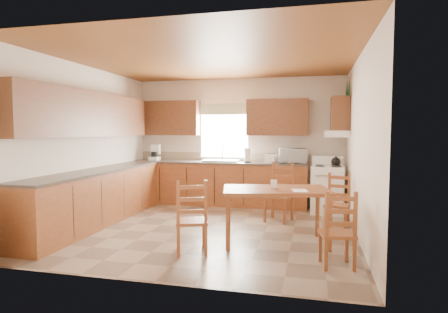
% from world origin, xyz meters
% --- Properties ---
extents(floor, '(4.50, 4.50, 0.00)m').
position_xyz_m(floor, '(0.00, 0.00, 0.00)').
color(floor, '#7F6A55').
rests_on(floor, ground).
extents(ceiling, '(4.50, 4.50, 0.00)m').
position_xyz_m(ceiling, '(0.00, 0.00, 2.70)').
color(ceiling, brown).
rests_on(ceiling, floor).
extents(wall_left, '(4.50, 4.50, 0.00)m').
position_xyz_m(wall_left, '(-2.25, 0.00, 1.35)').
color(wall_left, silver).
rests_on(wall_left, floor).
extents(wall_right, '(4.50, 4.50, 0.00)m').
position_xyz_m(wall_right, '(2.25, 0.00, 1.35)').
color(wall_right, silver).
rests_on(wall_right, floor).
extents(wall_back, '(4.50, 4.50, 0.00)m').
position_xyz_m(wall_back, '(0.00, 2.25, 1.35)').
color(wall_back, silver).
rests_on(wall_back, floor).
extents(wall_front, '(4.50, 4.50, 0.00)m').
position_xyz_m(wall_front, '(0.00, -2.25, 1.35)').
color(wall_front, silver).
rests_on(wall_front, floor).
extents(lower_cab_back, '(3.75, 0.60, 0.88)m').
position_xyz_m(lower_cab_back, '(-0.38, 1.95, 0.44)').
color(lower_cab_back, brown).
rests_on(lower_cab_back, floor).
extents(lower_cab_left, '(0.60, 3.60, 0.88)m').
position_xyz_m(lower_cab_left, '(-1.95, -0.15, 0.44)').
color(lower_cab_left, brown).
rests_on(lower_cab_left, floor).
extents(counter_back, '(3.75, 0.63, 0.04)m').
position_xyz_m(counter_back, '(-0.38, 1.95, 0.90)').
color(counter_back, '#473C34').
rests_on(counter_back, lower_cab_back).
extents(counter_left, '(0.63, 3.60, 0.04)m').
position_xyz_m(counter_left, '(-1.95, -0.15, 0.90)').
color(counter_left, '#473C34').
rests_on(counter_left, lower_cab_left).
extents(backsplash, '(3.75, 0.01, 0.18)m').
position_xyz_m(backsplash, '(-0.38, 2.24, 1.01)').
color(backsplash, gray).
rests_on(backsplash, counter_back).
extents(upper_cab_back_left, '(1.41, 0.33, 0.75)m').
position_xyz_m(upper_cab_back_left, '(-1.55, 2.08, 1.85)').
color(upper_cab_back_left, brown).
rests_on(upper_cab_back_left, wall_back).
extents(upper_cab_back_right, '(1.25, 0.33, 0.75)m').
position_xyz_m(upper_cab_back_right, '(0.86, 2.08, 1.85)').
color(upper_cab_back_right, brown).
rests_on(upper_cab_back_right, wall_back).
extents(upper_cab_left, '(0.33, 3.60, 0.75)m').
position_xyz_m(upper_cab_left, '(-2.08, -0.15, 1.85)').
color(upper_cab_left, brown).
rests_on(upper_cab_left, wall_left).
extents(upper_cab_stove, '(0.33, 0.62, 0.62)m').
position_xyz_m(upper_cab_stove, '(2.08, 1.65, 1.90)').
color(upper_cab_stove, brown).
rests_on(upper_cab_stove, wall_right).
extents(range_hood, '(0.44, 0.62, 0.12)m').
position_xyz_m(range_hood, '(2.03, 1.65, 1.52)').
color(range_hood, white).
rests_on(range_hood, wall_right).
extents(window_frame, '(1.13, 0.02, 1.18)m').
position_xyz_m(window_frame, '(-0.30, 2.22, 1.55)').
color(window_frame, white).
rests_on(window_frame, wall_back).
extents(window_pane, '(1.05, 0.01, 1.10)m').
position_xyz_m(window_pane, '(-0.30, 2.21, 1.55)').
color(window_pane, white).
rests_on(window_pane, wall_back).
extents(window_valance, '(1.19, 0.01, 0.24)m').
position_xyz_m(window_valance, '(-0.30, 2.19, 2.05)').
color(window_valance, '#567643').
rests_on(window_valance, wall_back).
extents(sink_basin, '(0.75, 0.45, 0.04)m').
position_xyz_m(sink_basin, '(-0.30, 1.95, 0.94)').
color(sink_basin, silver).
rests_on(sink_basin, counter_back).
extents(pine_decal_a, '(0.22, 0.22, 0.36)m').
position_xyz_m(pine_decal_a, '(2.21, 1.33, 2.38)').
color(pine_decal_a, '#123C1B').
rests_on(pine_decal_a, wall_right).
extents(pine_decal_b, '(0.22, 0.22, 0.36)m').
position_xyz_m(pine_decal_b, '(2.21, 1.65, 2.42)').
color(pine_decal_b, '#123C1B').
rests_on(pine_decal_b, wall_right).
extents(pine_decal_c, '(0.22, 0.22, 0.36)m').
position_xyz_m(pine_decal_c, '(2.21, 1.97, 2.38)').
color(pine_decal_c, '#123C1B').
rests_on(pine_decal_c, wall_right).
extents(stove, '(0.64, 0.66, 0.89)m').
position_xyz_m(stove, '(1.88, 1.62, 0.44)').
color(stove, white).
rests_on(stove, floor).
extents(coffeemaker, '(0.28, 0.31, 0.36)m').
position_xyz_m(coffeemaker, '(-1.85, 2.00, 1.10)').
color(coffeemaker, white).
rests_on(coffeemaker, counter_back).
extents(paper_towel, '(0.17, 0.17, 0.30)m').
position_xyz_m(paper_towel, '(0.26, 1.94, 1.07)').
color(paper_towel, white).
rests_on(paper_towel, counter_back).
extents(toaster, '(0.26, 0.21, 0.18)m').
position_xyz_m(toaster, '(0.75, 1.92, 1.01)').
color(toaster, white).
rests_on(toaster, counter_back).
extents(microwave, '(0.57, 0.46, 0.30)m').
position_xyz_m(microwave, '(1.19, 1.95, 1.07)').
color(microwave, white).
rests_on(microwave, counter_back).
extents(dining_table, '(1.59, 1.12, 0.78)m').
position_xyz_m(dining_table, '(1.10, -0.57, 0.39)').
color(dining_table, brown).
rests_on(dining_table, floor).
extents(chair_near_left, '(0.51, 0.50, 0.96)m').
position_xyz_m(chair_near_left, '(0.08, -1.23, 0.48)').
color(chair_near_left, brown).
rests_on(chair_near_left, floor).
extents(chair_near_right, '(0.44, 0.42, 0.89)m').
position_xyz_m(chair_near_right, '(1.88, -1.30, 0.45)').
color(chair_near_right, brown).
rests_on(chair_near_right, floor).
extents(chair_far_left, '(0.53, 0.51, 1.01)m').
position_xyz_m(chair_far_left, '(1.03, 0.74, 0.51)').
color(chair_far_left, brown).
rests_on(chair_far_left, floor).
extents(chair_far_right, '(0.44, 0.43, 0.88)m').
position_xyz_m(chair_far_right, '(1.99, 0.48, 0.44)').
color(chair_far_right, brown).
rests_on(chair_far_right, floor).
extents(table_paper, '(0.24, 0.29, 0.00)m').
position_xyz_m(table_paper, '(1.43, -0.67, 0.78)').
color(table_paper, white).
rests_on(table_paper, dining_table).
extents(table_card, '(0.09, 0.02, 0.12)m').
position_xyz_m(table_card, '(1.07, -0.53, 0.84)').
color(table_card, white).
rests_on(table_card, dining_table).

